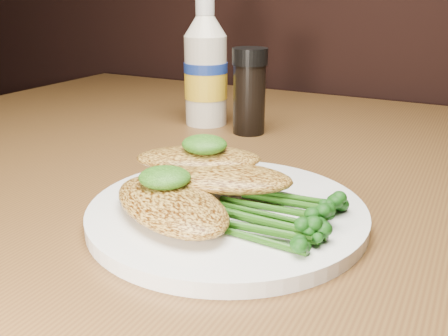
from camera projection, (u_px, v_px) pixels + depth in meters
The scene contains 9 objects.
plate at pixel (227, 212), 0.44m from camera, with size 0.25×0.25×0.01m, color white.
chicken_front at pixel (171, 204), 0.42m from camera, with size 0.14×0.08×0.02m, color gold.
chicken_mid at pixel (221, 177), 0.46m from camera, with size 0.13×0.07×0.02m, color gold.
chicken_back at pixel (198, 158), 0.48m from camera, with size 0.12×0.06×0.02m, color gold.
pesto_front at pixel (165, 177), 0.43m from camera, with size 0.05×0.04×0.02m, color black.
pesto_back at pixel (204, 144), 0.48m from camera, with size 0.05×0.04×0.02m, color black.
broccolini_bundle at pixel (273, 209), 0.41m from camera, with size 0.12×0.09×0.02m, color #1F4E11, non-canonical shape.
mayo_bottle at pixel (206, 63), 0.73m from camera, with size 0.06×0.06×0.18m, color beige, non-canonical shape.
pepper_grinder at pixel (249, 92), 0.69m from camera, with size 0.05×0.05×0.12m, color black, non-canonical shape.
Camera 1 is at (0.23, 0.50, 0.95)m, focal length 39.64 mm.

